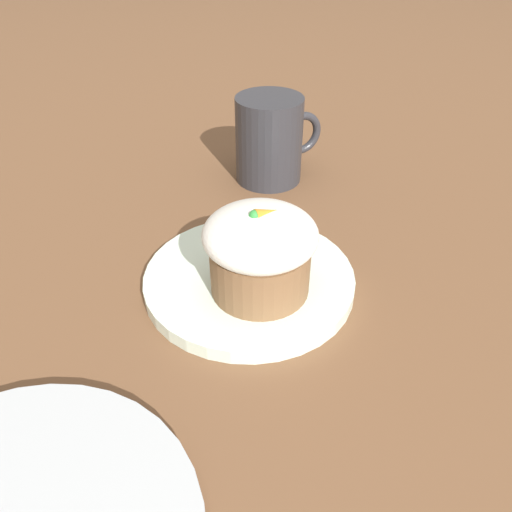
# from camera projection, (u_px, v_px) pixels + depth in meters

# --- Properties ---
(ground_plane) EXTENTS (4.00, 4.00, 0.00)m
(ground_plane) POSITION_uv_depth(u_px,v_px,m) (249.00, 285.00, 0.49)
(ground_plane) COLOR brown
(dessert_plate) EXTENTS (0.20, 0.20, 0.01)m
(dessert_plate) POSITION_uv_depth(u_px,v_px,m) (249.00, 279.00, 0.48)
(dessert_plate) COLOR silver
(dessert_plate) RESTS_ON ground_plane
(carrot_cake) EXTENTS (0.10, 0.10, 0.09)m
(carrot_cake) POSITION_uv_depth(u_px,v_px,m) (256.00, 252.00, 0.44)
(carrot_cake) COLOR brown
(carrot_cake) RESTS_ON dessert_plate
(spoon) EXTENTS (0.07, 0.12, 0.01)m
(spoon) POSITION_uv_depth(u_px,v_px,m) (244.00, 272.00, 0.48)
(spoon) COLOR silver
(spoon) RESTS_ON dessert_plate
(coffee_cup) EXTENTS (0.12, 0.08, 0.11)m
(coffee_cup) POSITION_uv_depth(u_px,v_px,m) (270.00, 140.00, 0.63)
(coffee_cup) COLOR #2D2D33
(coffee_cup) RESTS_ON ground_plane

